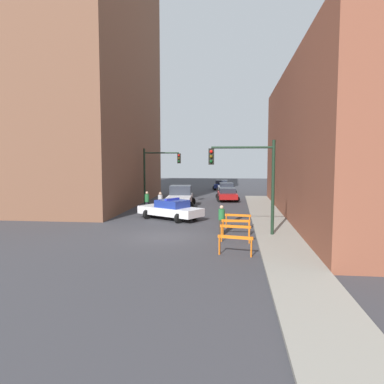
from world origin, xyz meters
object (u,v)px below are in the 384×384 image
Objects in this scene: barrier_front at (235,242)px; pedestrian_sidewalk at (222,219)px; parked_car_mid at (226,188)px; barrier_corner at (238,219)px; white_truck at (180,198)px; parked_car_far at (222,185)px; pedestrian_crossing at (160,202)px; traffic_light_near at (252,173)px; barrier_mid at (235,231)px; parked_car_near at (227,194)px; police_car at (171,209)px; barrier_back at (236,225)px; pedestrian_corner at (147,201)px; traffic_light_far at (156,168)px.

pedestrian_sidewalk is at bearing 99.38° from barrier_front.
barrier_front is (0.77, -4.69, -0.24)m from pedestrian_sidewalk.
parked_car_mid reaches higher than barrier_corner.
white_truck reaches higher than parked_car_far.
traffic_light_near is at bearing -149.32° from pedestrian_crossing.
parked_car_near is at bearing 92.38° from barrier_mid.
police_car is 1.12× the size of parked_car_near.
parked_car_near is 18.94m from barrier_mid.
pedestrian_sidewalk is (3.99, -10.84, -0.04)m from white_truck.
pedestrian_sidewalk is at bearing 160.01° from barrier_back.
pedestrian_crossing is 1.00× the size of pedestrian_corner.
barrier_corner is (-0.70, 2.10, -2.91)m from traffic_light_near.
police_car is 1.12× the size of parked_car_mid.
parked_car_far is at bearing 93.40° from barrier_back.
pedestrian_crossing is 11.39m from barrier_mid.
parked_car_mid is 17.67m from pedestrian_crossing.
parked_car_far is at bearing 41.22° from pedestrian_sidewalk.
barrier_mid and barrier_back have the same top height.
parked_car_mid is 17.62m from pedestrian_corner.
barrier_back is at bearing -83.96° from parked_car_far.
barrier_back is (4.81, -11.13, -0.29)m from white_truck.
parked_car_near is 2.78× the size of barrier_back.
traffic_light_near is at bearing -91.44° from parked_car_mid.
pedestrian_crossing is (-1.35, 2.98, 0.14)m from police_car.
barrier_mid is (0.01, 2.64, 0.00)m from barrier_front.
pedestrian_sidewalk is at bearing -155.84° from pedestrian_crossing.
barrier_corner is (0.95, -15.10, -0.06)m from parked_car_near.
pedestrian_crossing is 1.00× the size of pedestrian_sidewalk.
pedestrian_crossing is 9.24m from pedestrian_sidewalk.
pedestrian_corner is 1.05× the size of barrier_front.
barrier_front is at bearing -93.79° from parked_car_mid.
police_car is 10.44m from barrier_front.
pedestrian_corner reaches higher than parked_car_near.
pedestrian_crossing reaches higher than barrier_corner.
police_car reaches higher than barrier_back.
pedestrian_sidewalk reaches higher than barrier_mid.
barrier_back is at bearing -60.31° from traffic_light_far.
traffic_light_far is at bearing -103.89° from parked_car_far.
barrier_front is at bearing -101.32° from traffic_light_near.
barrier_front is (4.53, -9.41, -0.11)m from police_car.
barrier_front is at bearing -163.98° from pedestrian_crossing.
parked_car_mid is at bearing 92.50° from barrier_back.
barrier_corner is (4.70, -2.95, -0.11)m from police_car.
pedestrian_corner is at bearing 76.95° from pedestrian_sidewalk.
pedestrian_corner reaches higher than barrier_mid.
parked_car_mid is 29.41m from barrier_front.
traffic_light_far is 14.06m from parked_car_mid.
white_truck is at bearing -31.92° from traffic_light_far.
parked_car_near is 16.88m from pedestrian_sidewalk.
parked_car_far is at bearing 73.47° from traffic_light_far.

